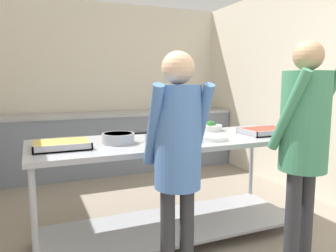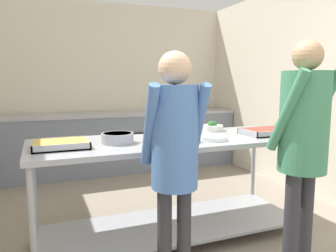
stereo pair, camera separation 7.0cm
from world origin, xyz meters
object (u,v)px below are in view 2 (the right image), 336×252
(serving_tray_greens, at_px, (266,132))
(broccoli_bowl, at_px, (212,127))
(guest_serving_left, at_px, (175,146))
(serving_tray_roast, at_px, (61,144))
(water_bottle, at_px, (190,104))
(sauce_pan, at_px, (118,138))
(plate_stack, at_px, (213,138))
(serving_tray_vegetables, at_px, (172,139))
(guest_serving_right, at_px, (303,132))

(serving_tray_greens, bearing_deg, broccoli_bowl, 133.25)
(broccoli_bowl, distance_m, guest_serving_left, 1.28)
(serving_tray_roast, bearing_deg, water_bottle, 47.33)
(broccoli_bowl, height_order, serving_tray_greens, broccoli_bowl)
(sauce_pan, height_order, plate_stack, sauce_pan)
(serving_tray_vegetables, height_order, water_bottle, water_bottle)
(serving_tray_vegetables, distance_m, serving_tray_greens, 0.97)
(serving_tray_roast, relative_size, guest_serving_left, 0.26)
(plate_stack, bearing_deg, serving_tray_vegetables, 170.29)
(serving_tray_vegetables, relative_size, broccoli_bowl, 1.86)
(broccoli_bowl, relative_size, water_bottle, 0.88)
(plate_stack, distance_m, guest_serving_left, 0.76)
(sauce_pan, xyz_separation_m, water_bottle, (1.80, 2.41, 0.08))
(sauce_pan, height_order, serving_tray_vegetables, sauce_pan)
(serving_tray_vegetables, height_order, serving_tray_greens, same)
(serving_tray_vegetables, bearing_deg, serving_tray_roast, 174.42)
(serving_tray_roast, xyz_separation_m, serving_tray_vegetables, (0.88, -0.09, -0.00))
(sauce_pan, bearing_deg, broccoli_bowl, 16.22)
(sauce_pan, xyz_separation_m, plate_stack, (0.78, -0.17, -0.03))
(plate_stack, xyz_separation_m, guest_serving_right, (0.37, -0.64, 0.12))
(plate_stack, height_order, water_bottle, water_bottle)
(sauce_pan, bearing_deg, water_bottle, 53.27)
(plate_stack, bearing_deg, water_bottle, 68.53)
(serving_tray_greens, bearing_deg, water_bottle, 81.08)
(water_bottle, bearing_deg, plate_stack, -111.47)
(guest_serving_right, bearing_deg, serving_tray_vegetables, 135.85)
(guest_serving_right, distance_m, water_bottle, 3.28)
(serving_tray_roast, bearing_deg, plate_stack, -6.77)
(sauce_pan, xyz_separation_m, serving_tray_greens, (1.41, -0.08, -0.02))
(guest_serving_left, relative_size, guest_serving_right, 0.95)
(broccoli_bowl, relative_size, guest_serving_left, 0.13)
(serving_tray_roast, distance_m, guest_serving_right, 1.78)
(serving_tray_roast, height_order, plate_stack, serving_tray_roast)
(serving_tray_roast, bearing_deg, guest_serving_right, -26.18)
(water_bottle, bearing_deg, serving_tray_vegetables, -118.48)
(plate_stack, xyz_separation_m, broccoli_bowl, (0.26, 0.47, 0.02))
(sauce_pan, distance_m, guest_serving_left, 0.71)
(plate_stack, relative_size, serving_tray_greens, 0.54)
(plate_stack, height_order, guest_serving_right, guest_serving_right)
(guest_serving_left, bearing_deg, serving_tray_greens, 26.36)
(serving_tray_roast, distance_m, serving_tray_vegetables, 0.88)
(serving_tray_greens, height_order, water_bottle, water_bottle)
(serving_tray_vegetables, xyz_separation_m, guest_serving_right, (0.72, -0.70, 0.11))
(serving_tray_roast, xyz_separation_m, serving_tray_greens, (1.85, -0.06, -0.00))
(serving_tray_roast, relative_size, sauce_pan, 1.03)
(serving_tray_vegetables, height_order, plate_stack, serving_tray_vegetables)
(serving_tray_vegetables, height_order, guest_serving_left, guest_serving_left)
(serving_tray_roast, height_order, water_bottle, water_bottle)
(broccoli_bowl, bearing_deg, sauce_pan, -163.78)
(sauce_pan, relative_size, guest_serving_right, 0.24)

